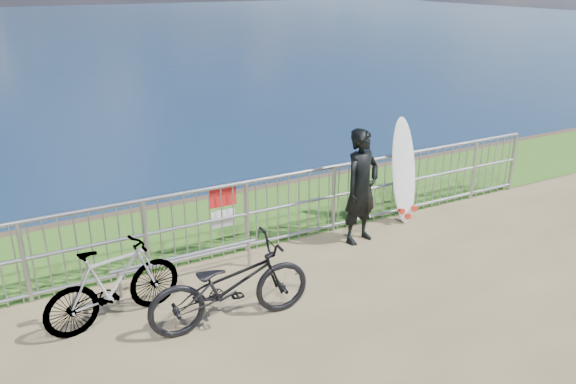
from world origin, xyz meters
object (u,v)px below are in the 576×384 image
surfer (361,187)px  surfboard (404,175)px  bicycle_far (113,284)px  bicycle_near (230,285)px

surfer → surfboard: surfer is taller
surfer → surfboard: size_ratio=1.02×
bicycle_far → surfer: bearing=-94.5°
surfer → bicycle_near: size_ratio=0.91×
surfer → bicycle_near: bearing=-171.2°
bicycle_near → bicycle_far: size_ratio=1.18×
bicycle_near → bicycle_far: (-1.19, 0.68, -0.01)m
bicycle_near → bicycle_far: 1.37m
surfer → surfboard: 1.12m
surfboard → bicycle_far: (-4.87, -0.76, -0.31)m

